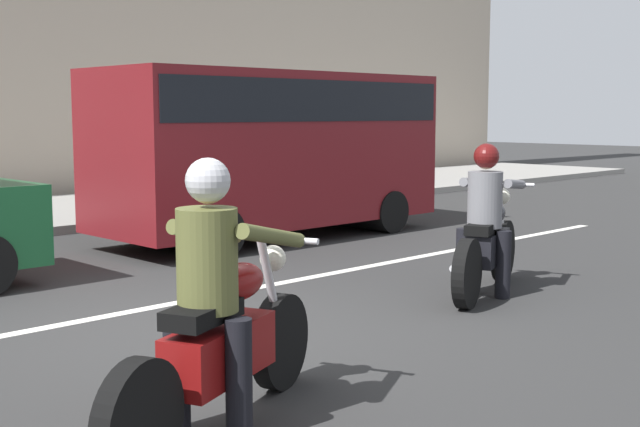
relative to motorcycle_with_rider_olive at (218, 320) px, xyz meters
name	(u,v)px	position (x,y,z in m)	size (l,w,h in m)	color
ground_plane	(186,330)	(1.15, 1.95, -0.64)	(80.00, 80.00, 0.00)	#2A2A2A
lane_marking_stripe	(71,323)	(0.58, 2.85, -0.64)	(18.00, 0.14, 0.01)	silver
motorcycle_with_rider_olive	(218,320)	(0.00, 0.00, 0.00)	(2.08, 1.04, 1.57)	black
motorcycle_with_rider_gray	(487,232)	(4.15, 1.03, -0.02)	(2.02, 0.95, 1.51)	black
parked_van_maroon	(271,143)	(5.12, 5.40, 0.74)	(5.20, 1.96, 2.37)	maroon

